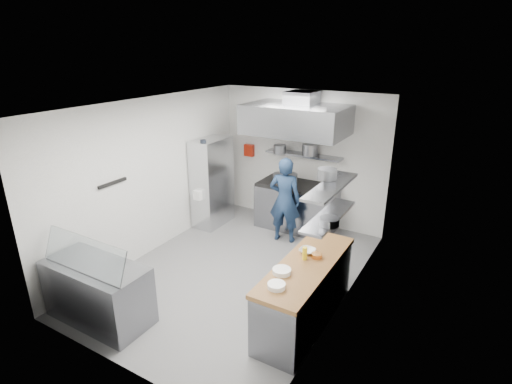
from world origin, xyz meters
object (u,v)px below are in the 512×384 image
Objects in this scene: chef at (285,200)px; wire_rack at (212,182)px; gas_range at (297,207)px; display_case at (98,292)px.

wire_rack reaches higher than chef.
gas_range reaches higher than display_case.
chef is 3.66m from display_case.
gas_range is 0.95× the size of chef.
wire_rack reaches higher than gas_range.
wire_rack is 1.23× the size of display_case.
chef reaches higher than display_case.
gas_range is 4.25m from display_case.
gas_range is at bearing 23.10° from wire_rack.
chef is at bearing 71.77° from display_case.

